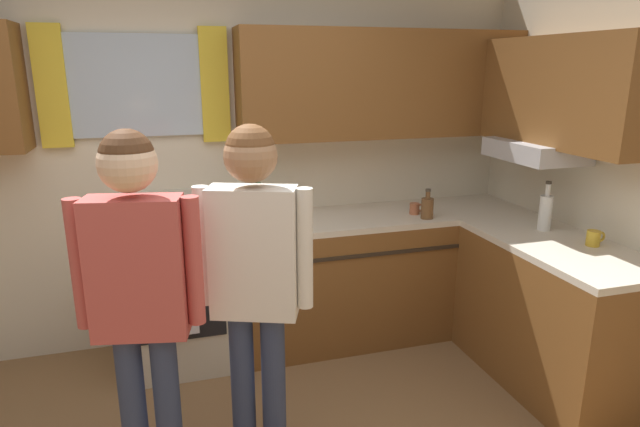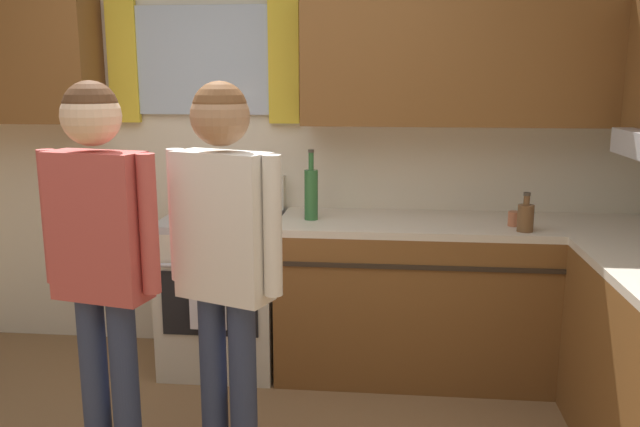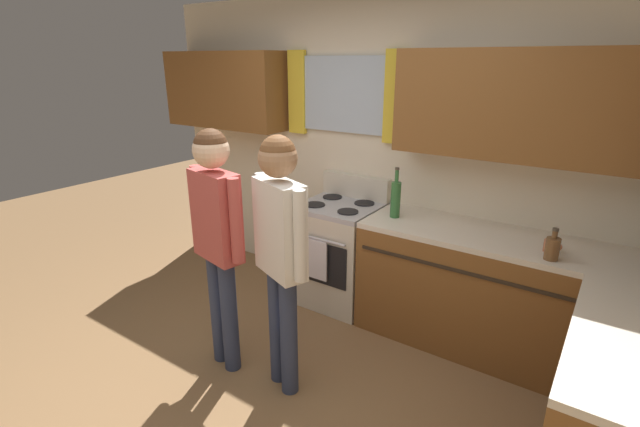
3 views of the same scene
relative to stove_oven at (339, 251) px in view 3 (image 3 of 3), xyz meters
name	(u,v)px [view 3 (image 3 of 3)]	position (x,y,z in m)	size (l,w,h in m)	color
ground_plane	(231,408)	(0.17, -1.54, -0.47)	(12.00, 12.00, 0.00)	olive
back_wall_unit	(381,132)	(0.22, 0.27, 1.03)	(4.60, 0.42, 2.60)	beige
kitchen_counter_run	(539,333)	(1.68, -0.34, -0.02)	(2.13, 1.84, 0.90)	brown
stove_oven	(339,251)	(0.00, 0.00, 0.00)	(0.65, 0.67, 1.10)	beige
bottle_squat_brown	(552,248)	(1.66, -0.21, 0.51)	(0.08, 0.08, 0.21)	brown
bottle_wine_green	(396,198)	(0.52, -0.03, 0.58)	(0.08, 0.08, 0.39)	#2D6633
cup_terracotta	(550,246)	(1.63, -0.08, 0.47)	(0.11, 0.07, 0.08)	#B76642
adult_left	(217,225)	(-0.17, -1.23, 0.59)	(0.51, 0.24, 1.68)	#2D3856
adult_in_plaid	(280,238)	(0.31, -1.18, 0.59)	(0.49, 0.29, 1.67)	#2D3856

